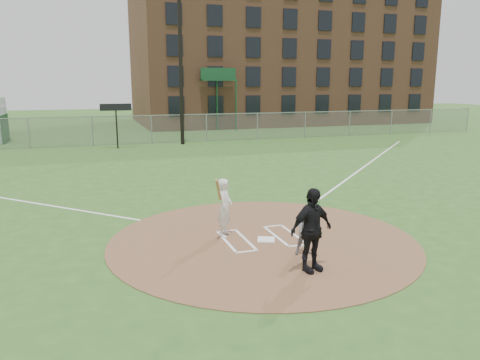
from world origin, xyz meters
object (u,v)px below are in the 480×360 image
object	(u,v)px
home_plate	(266,240)
catcher	(306,233)
umpire	(311,230)
batter_at_plate	(225,207)

from	to	relation	value
home_plate	catcher	world-z (taller)	catcher
umpire	home_plate	bearing A→B (deg)	80.72
home_plate	batter_at_plate	size ratio (longest dim) A/B	0.26
home_plate	umpire	distance (m)	2.48
umpire	batter_at_plate	bearing A→B (deg)	96.68
umpire	batter_at_plate	size ratio (longest dim) A/B	1.09
home_plate	umpire	size ratio (longest dim) A/B	0.24
home_plate	catcher	xyz separation A→B (m)	(0.57, -1.29, 0.55)
batter_at_plate	catcher	bearing A→B (deg)	-53.06
catcher	umpire	xyz separation A→B (m)	(-0.38, -1.00, 0.41)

